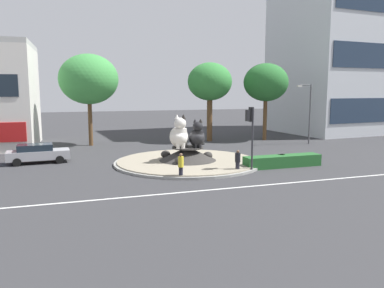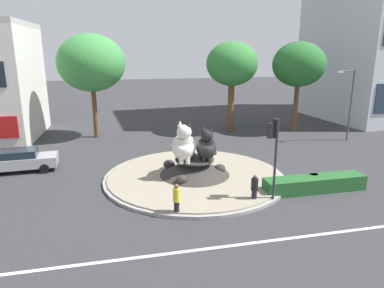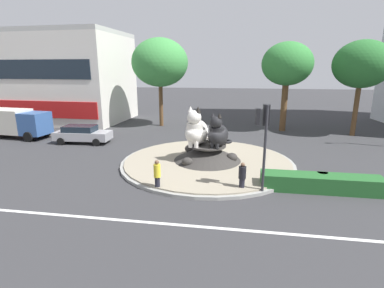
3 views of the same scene
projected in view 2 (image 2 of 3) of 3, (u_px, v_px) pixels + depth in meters
ground_plane at (195, 178)px, 23.08m from camera, size 160.00×160.00×0.00m
lane_centreline at (238, 245)px, 15.20m from camera, size 112.00×0.20×0.01m
roundabout_island at (194, 172)px, 22.97m from camera, size 11.82×11.82×1.36m
cat_statue_white at (184, 145)px, 22.16m from camera, size 2.03×2.80×2.68m
cat_statue_black at (207, 147)px, 22.37m from camera, size 1.83×2.32×2.31m
traffic_light_mast at (274, 142)px, 18.63m from camera, size 0.71×0.58×4.69m
clipped_hedge_strip at (315, 184)px, 20.87m from camera, size 6.27×1.20×0.90m
broadleaf_tree_behind_island at (232, 64)px, 34.29m from camera, size 5.07×5.07×9.00m
second_tree_near_tower at (91, 63)px, 32.00m from camera, size 6.15×6.15×9.64m
third_tree_left at (299, 65)px, 34.48m from camera, size 5.17×5.17×8.98m
streetlight_arm at (349, 100)px, 31.61m from camera, size 1.98×0.48×6.51m
pedestrian_yellow_shirt at (177, 199)px, 17.58m from camera, size 0.37×0.37×1.75m
pedestrian_black_shirt at (254, 188)px, 19.16m from camera, size 0.39×0.39×1.63m
sedan_on_far_lane at (20, 160)px, 24.21m from camera, size 4.88×2.27×1.55m
litter_bin at (313, 181)px, 21.35m from camera, size 0.56×0.56×0.90m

